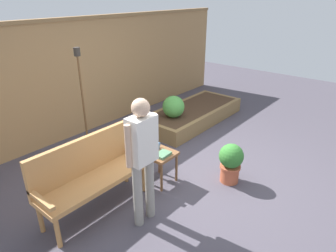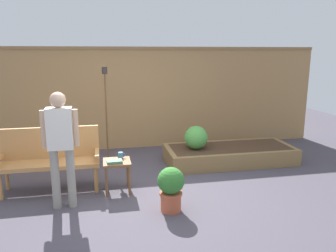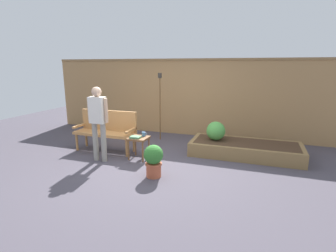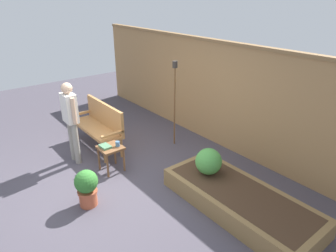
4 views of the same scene
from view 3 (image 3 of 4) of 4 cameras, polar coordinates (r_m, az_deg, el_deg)
The scene contains 11 objects.
ground_plane at distance 5.39m, azimuth -3.62°, elevation -8.46°, with size 14.00×14.00×0.00m, color #47424C.
fence_back at distance 7.52m, azimuth 3.98°, elevation 6.33°, with size 8.40×0.14×2.16m.
garden_bench at distance 6.32m, azimuth -13.23°, elevation -0.35°, with size 1.44×0.48×0.94m.
side_table at distance 5.63m, azimuth -6.40°, elevation -3.27°, with size 0.40×0.40×0.48m.
cup_on_table at distance 5.67m, azimuth -5.33°, elevation -1.76°, with size 0.11×0.08×0.09m.
book_on_table at distance 5.55m, azimuth -7.12°, elevation -2.43°, with size 0.22×0.16×0.04m, color #4C7A56.
potted_boxwood at distance 4.73m, azimuth -3.18°, elevation -7.25°, with size 0.35×0.35×0.60m.
raised_planter_bed at distance 6.11m, azimuth 16.44°, elevation -4.84°, with size 2.40×1.00×0.30m.
shrub_near_bench at distance 6.07m, azimuth 10.39°, elevation -1.05°, with size 0.43×0.43×0.43m.
tiki_torch at distance 6.94m, azimuth -1.77°, elevation 6.80°, with size 0.10×0.10×1.78m.
person_by_bench at distance 5.54m, azimuth -15.01°, elevation 1.80°, with size 0.47×0.20×1.56m.
Camera 3 is at (1.96, -4.61, 1.98)m, focal length 27.95 mm.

